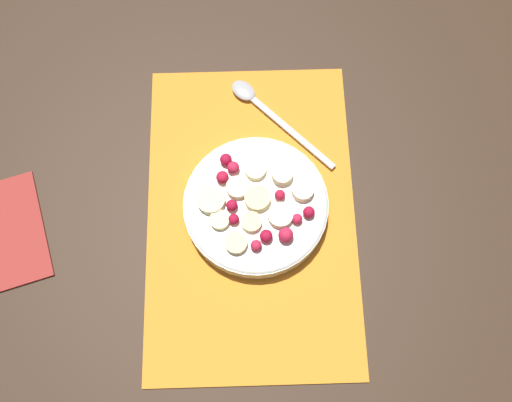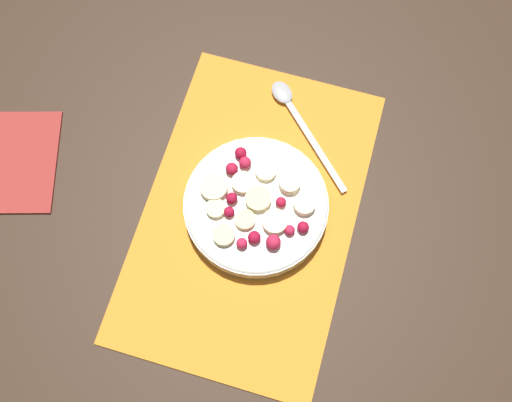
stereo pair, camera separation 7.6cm
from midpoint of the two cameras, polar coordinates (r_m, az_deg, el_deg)
ground_plane at (r=0.80m, az=2.11°, el=-1.59°), size 3.00×3.00×0.00m
placemat at (r=0.80m, az=2.12°, el=-1.53°), size 0.46×0.29×0.01m
fruit_bowl at (r=0.78m, az=2.76°, el=-0.83°), size 0.20×0.20×0.05m
spoon at (r=0.86m, az=6.48°, el=8.37°), size 0.16×0.15×0.01m
napkin at (r=0.88m, az=-21.16°, el=3.41°), size 0.19×0.17×0.01m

